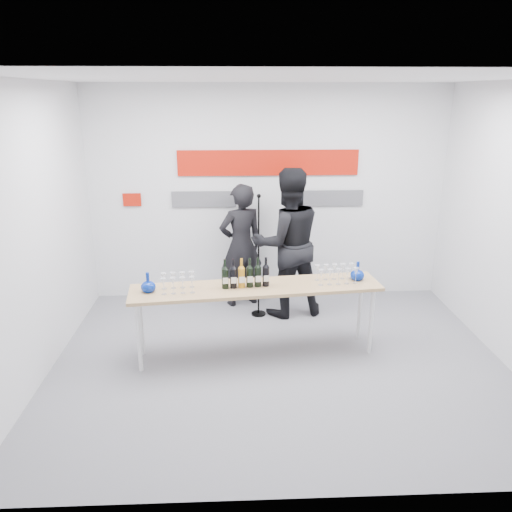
# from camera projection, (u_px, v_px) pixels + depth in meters

# --- Properties ---
(ground) EXTENTS (5.00, 5.00, 0.00)m
(ground) POSITION_uv_depth(u_px,v_px,m) (279.00, 361.00, 5.60)
(ground) COLOR slate
(ground) RESTS_ON ground
(back_wall) EXTENTS (5.00, 0.04, 3.00)m
(back_wall) POSITION_uv_depth(u_px,v_px,m) (268.00, 195.00, 7.03)
(back_wall) COLOR silver
(back_wall) RESTS_ON ground
(signage) EXTENTS (3.38, 0.02, 0.79)m
(signage) POSITION_uv_depth(u_px,v_px,m) (264.00, 173.00, 6.90)
(signage) COLOR #B51607
(signage) RESTS_ON back_wall
(tasting_table) EXTENTS (2.81, 0.86, 0.83)m
(tasting_table) POSITION_uv_depth(u_px,v_px,m) (256.00, 291.00, 5.53)
(tasting_table) COLOR tan
(tasting_table) RESTS_ON ground
(wine_bottles) EXTENTS (0.53, 0.13, 0.33)m
(wine_bottles) POSITION_uv_depth(u_px,v_px,m) (246.00, 273.00, 5.44)
(wine_bottles) COLOR black
(wine_bottles) RESTS_ON tasting_table
(decanter_left) EXTENTS (0.16, 0.16, 0.21)m
(decanter_left) POSITION_uv_depth(u_px,v_px,m) (148.00, 282.00, 5.33)
(decanter_left) COLOR navy
(decanter_left) RESTS_ON tasting_table
(decanter_right) EXTENTS (0.16, 0.16, 0.21)m
(decanter_right) POSITION_uv_depth(u_px,v_px,m) (358.00, 271.00, 5.67)
(decanter_right) COLOR navy
(decanter_right) RESTS_ON tasting_table
(glasses_left) EXTENTS (0.38, 0.26, 0.18)m
(glasses_left) POSITION_uv_depth(u_px,v_px,m) (178.00, 283.00, 5.36)
(glasses_left) COLOR silver
(glasses_left) RESTS_ON tasting_table
(glasses_right) EXTENTS (0.48, 0.27, 0.18)m
(glasses_right) POSITION_uv_depth(u_px,v_px,m) (336.00, 274.00, 5.61)
(glasses_right) COLOR silver
(glasses_right) RESTS_ON tasting_table
(presenter_left) EXTENTS (0.74, 0.62, 1.72)m
(presenter_left) POSITION_uv_depth(u_px,v_px,m) (241.00, 246.00, 6.88)
(presenter_left) COLOR black
(presenter_left) RESTS_ON ground
(presenter_right) EXTENTS (1.10, 0.93, 1.98)m
(presenter_right) POSITION_uv_depth(u_px,v_px,m) (287.00, 243.00, 6.53)
(presenter_right) COLOR black
(presenter_right) RESTS_ON ground
(mic_stand) EXTENTS (0.19, 0.19, 1.66)m
(mic_stand) POSITION_uv_depth(u_px,v_px,m) (259.00, 280.00, 6.62)
(mic_stand) COLOR black
(mic_stand) RESTS_ON ground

